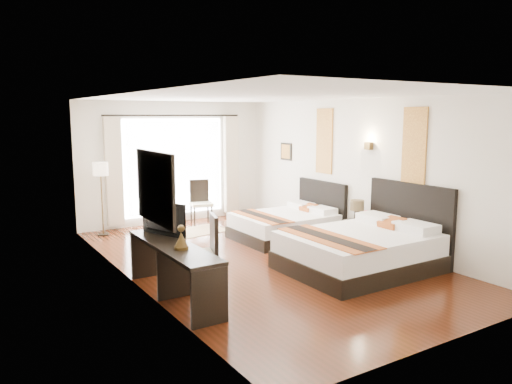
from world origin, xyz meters
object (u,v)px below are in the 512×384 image
desk_chair (201,266)px  window_chair (201,211)px  nightstand (359,234)px  bed_near (363,249)px  table_lamp (357,207)px  fruit_bowl (163,203)px  vase (366,220)px  floor_lamp (101,174)px  side_table (163,219)px  bed_far (288,224)px  television (159,219)px  console_desk (174,271)px

desk_chair → window_chair: (1.90, 3.90, -0.02)m
nightstand → desk_chair: 3.56m
bed_near → desk_chair: bearing=167.6°
table_lamp → window_chair: size_ratio=0.40×
bed_near → table_lamp: 1.45m
fruit_bowl → window_chair: bearing=21.3°
vase → window_chair: bearing=113.5°
floor_lamp → side_table: bearing=-25.1°
side_table → nightstand: bearing=-48.4°
nightstand → floor_lamp: size_ratio=0.35×
fruit_bowl → side_table: bearing=60.0°
table_lamp → window_chair: 3.79m
nightstand → fruit_bowl: (-2.72, 3.02, 0.40)m
bed_far → window_chair: size_ratio=1.95×
table_lamp → bed_near: bearing=-129.0°
table_lamp → desk_chair: (-3.50, -0.50, -0.45)m
television → side_table: (1.28, 3.09, -0.69)m
nightstand → desk_chair: bearing=-172.8°
bed_near → window_chair: bearing=99.3°
window_chair → nightstand: bearing=39.0°
bed_near → television: size_ratio=2.75×
nightstand → side_table: side_table is taller
console_desk → television: (0.02, 0.55, 0.63)m
bed_far → console_desk: (-3.30, -1.92, 0.09)m
console_desk → television: bearing=87.9°
nightstand → window_chair: bearing=115.2°
nightstand → table_lamp: size_ratio=1.31×
table_lamp → floor_lamp: 5.22m
television → bed_far: bearing=-88.6°
table_lamp → window_chair: bearing=115.2°
bed_far → nightstand: 1.50m
console_desk → television: 0.83m
fruit_bowl → desk_chair: bearing=-103.1°
television → floor_lamp: size_ratio=0.56×
bed_near → vase: (0.85, 0.83, 0.22)m
table_lamp → console_desk: (-3.98, -0.65, -0.40)m
nightstand → television: (-3.99, -0.05, 0.75)m
console_desk → television: size_ratio=2.55×
bed_far → nightstand: bed_far is taller
table_lamp → television: bearing=-178.6°
vase → window_chair: window_chair is taller
console_desk → television: television is taller
bed_near → floor_lamp: size_ratio=1.55×
table_lamp → side_table: size_ratio=0.65×
bed_near → nightstand: bearing=48.9°
nightstand → console_desk: size_ratio=0.24×
bed_near → floor_lamp: floor_lamp is taller
nightstand → side_table: size_ratio=0.84×
bed_far → bed_near: bearing=-94.6°
bed_far → side_table: bearing=139.3°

